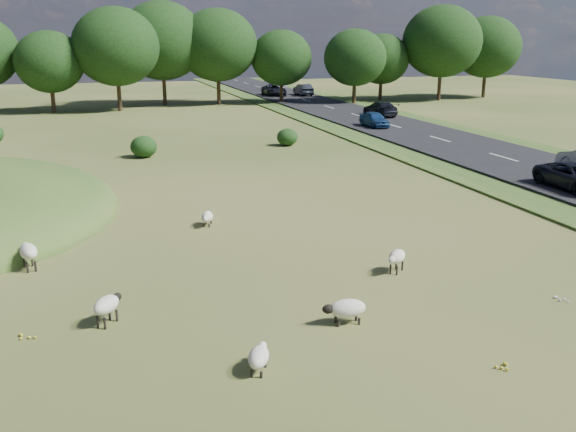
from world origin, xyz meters
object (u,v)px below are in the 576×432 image
object	(u,v)px
car_1	(380,109)
car_6	(374,119)
sheep_1	(259,356)
car_2	(274,90)
car_0	(278,84)
sheep_2	(107,305)
car_4	(303,90)
sheep_3	(28,251)
sheep_0	(346,309)
sheep_4	(397,257)
sheep_5	(207,217)

from	to	relation	value
car_1	car_6	xyz separation A→B (m)	(-3.80, -7.06, -0.05)
sheep_1	car_2	distance (m)	71.95
car_6	car_0	bearing A→B (deg)	85.01
sheep_2	car_2	world-z (taller)	car_2
car_1	sheep_2	bearing A→B (deg)	56.57
sheep_2	car_4	bearing A→B (deg)	14.49
sheep_2	sheep_3	size ratio (longest dim) A/B	0.86
car_1	car_2	distance (m)	25.18
sheep_0	car_0	size ratio (longest dim) A/B	0.27
sheep_0	sheep_1	size ratio (longest dim) A/B	1.13
sheep_4	car_4	size ratio (longest dim) A/B	0.23
sheep_3	car_4	distance (m)	66.30
sheep_0	car_0	world-z (taller)	car_0
sheep_1	car_4	world-z (taller)	car_4
sheep_5	sheep_0	bearing A→B (deg)	30.03
car_2	car_6	bearing A→B (deg)	-90.00
sheep_3	car_1	size ratio (longest dim) A/B	0.27
sheep_4	car_4	bearing A→B (deg)	-148.68
car_2	sheep_0	bearing A→B (deg)	-103.95
sheep_1	car_1	distance (m)	50.15
car_2	sheep_1	bearing A→B (deg)	-105.87
sheep_0	sheep_4	world-z (taller)	sheep_4
sheep_5	car_4	distance (m)	60.45
car_0	car_4	xyz separation A→B (m)	(0.00, -12.31, 0.05)
sheep_5	car_2	world-z (taller)	car_2
car_0	sheep_2	bearing A→B (deg)	70.83
sheep_3	car_0	size ratio (longest dim) A/B	0.28
sheep_2	car_4	distance (m)	70.11
sheep_5	car_4	size ratio (longest dim) A/B	0.25
sheep_1	sheep_2	world-z (taller)	sheep_2
sheep_2	sheep_4	xyz separation A→B (m)	(9.37, 1.38, -0.03)
car_0	car_2	xyz separation A→B (m)	(-3.80, -11.60, 0.03)
car_1	car_6	world-z (taller)	car_1
car_4	sheep_3	bearing A→B (deg)	63.84
sheep_3	sheep_5	distance (m)	7.52
sheep_4	sheep_5	bearing A→B (deg)	-98.36
car_0	car_2	size ratio (longest dim) A/B	0.91
sheep_2	car_4	size ratio (longest dim) A/B	0.25
sheep_5	car_0	distance (m)	72.01
sheep_0	car_0	distance (m)	81.59
sheep_4	car_0	xyz separation A→B (m)	(17.43, 75.71, 0.38)
car_2	car_6	size ratio (longest dim) A/B	1.35
car_2	car_6	xyz separation A→B (m)	(0.00, -31.94, -0.07)
car_2	car_4	size ratio (longest dim) A/B	1.15
sheep_4	car_6	world-z (taller)	car_6
sheep_5	car_4	bearing A→B (deg)	177.38
sheep_0	car_6	bearing A→B (deg)	-111.40
sheep_0	car_1	bearing A→B (deg)	-111.91
sheep_1	car_2	world-z (taller)	car_2
car_1	sheep_3	bearing A→B (deg)	50.40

